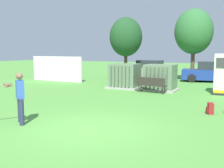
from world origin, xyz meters
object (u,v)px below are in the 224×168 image
parked_car_leftmost (149,70)px  parked_car_left_of_center (210,72)px  transformer_mid_west (160,78)px  park_bench (151,84)px  transformer_west (125,76)px  backpack (210,109)px  batter (18,95)px

parked_car_leftmost → parked_car_left_of_center: same height
transformer_mid_west → park_bench: (-0.17, -1.19, -0.25)m
transformer_west → park_bench: bearing=-27.8°
transformer_west → park_bench: transformer_west is taller
backpack → transformer_west: bearing=139.3°
park_bench → batter: 8.67m
transformer_mid_west → parked_car_leftmost: same height
transformer_mid_west → parked_car_leftmost: size_ratio=0.50×
transformer_west → parked_car_leftmost: (-0.84, 7.10, -0.04)m
transformer_mid_west → batter: size_ratio=1.21×
transformer_west → park_bench: (2.23, -1.17, -0.25)m
parked_car_left_of_center → batter: bearing=-104.1°
park_bench → parked_car_leftmost: (-3.07, 8.27, 0.22)m
backpack → parked_car_leftmost: (-6.88, 12.28, 0.54)m
transformer_mid_west → parked_car_left_of_center: 6.79m
batter → backpack: batter is taller
batter → parked_car_leftmost: (-1.30, 16.74, -0.22)m
park_bench → parked_car_left_of_center: size_ratio=0.42×
batter → transformer_mid_west: bearing=78.6°
transformer_mid_west → batter: bearing=-101.4°
transformer_mid_west → parked_car_leftmost: 7.78m
transformer_west → backpack: 7.98m
transformer_mid_west → park_bench: bearing=-98.3°
transformer_west → backpack: (6.04, -5.19, -0.57)m
transformer_west → batter: bearing=-87.3°
batter → backpack: (5.58, 4.46, -0.76)m
parked_car_left_of_center → backpack: bearing=-82.5°
park_bench → batter: batter is taller
transformer_west → transformer_mid_west: 2.40m
transformer_mid_west → parked_car_leftmost: bearing=114.6°
parked_car_leftmost → parked_car_left_of_center: (5.35, -0.62, 0.00)m
batter → parked_car_leftmost: batter is taller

